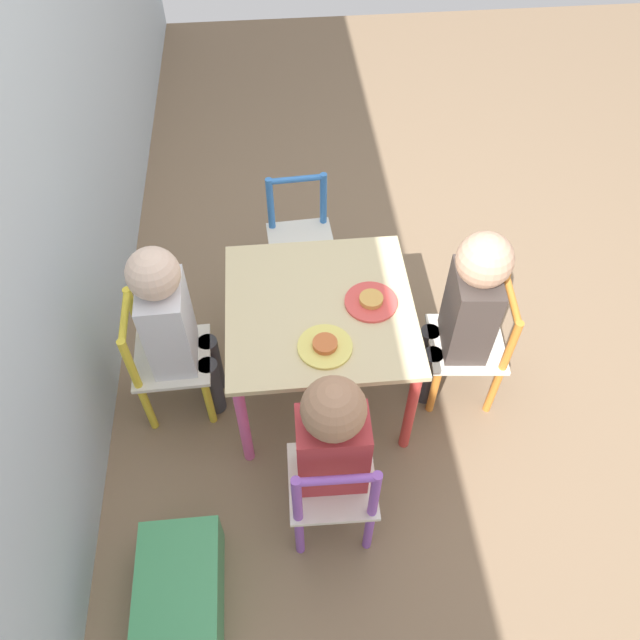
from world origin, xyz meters
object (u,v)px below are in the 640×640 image
chair_purple (333,490)px  plate_front (371,301)px  chair_orange (472,346)px  child_back (173,322)px  child_left (332,441)px  chair_yellow (166,360)px  storage_bin (180,586)px  child_front (467,306)px  plate_left (325,346)px  kids_table (320,319)px  chair_blue (301,241)px

chair_purple → plate_front: bearing=-107.2°
chair_orange → plate_front: bearing=-92.4°
chair_orange → child_back: child_back is taller
child_left → plate_front: child_left is taller
chair_orange → child_left: (-0.43, 0.54, 0.19)m
chair_yellow → storage_bin: size_ratio=1.47×
chair_orange → child_front: bearing=-90.0°
chair_purple → plate_front: (0.54, -0.18, 0.22)m
chair_orange → plate_left: bearing=-72.3°
chair_orange → child_left: bearing=-46.6°
chair_orange → plate_front: (0.05, 0.37, 0.22)m
child_left → storage_bin: bearing=28.7°
chair_yellow → plate_front: size_ratio=2.94×
child_left → kids_table: bearing=-90.0°
storage_bin → chair_blue: bearing=-19.8°
chair_orange → child_front: (0.01, 0.06, 0.22)m
chair_purple → kids_table: bearing=-90.0°
plate_front → storage_bin: size_ratio=0.50×
chair_orange → plate_front: chair_orange is taller
child_front → child_left: bearing=-43.1°
chair_orange → plate_left: size_ratio=2.98×
chair_yellow → chair_orange: bearing=-93.3°
plate_left → child_left: bearing=178.1°
plate_front → child_front: bearing=-98.1°
kids_table → storage_bin: kids_table is taller
chair_orange → chair_yellow: (0.04, 1.07, 0.00)m
plate_front → plate_left: bearing=135.0°
child_left → plate_front: size_ratio=4.19×
kids_table → child_back: 0.48m
kids_table → chair_blue: (0.54, 0.03, -0.15)m
chair_purple → chair_yellow: bearing=-43.7°
chair_blue → kids_table: bearing=-90.0°
chair_blue → storage_bin: size_ratio=1.47×
kids_table → plate_front: plate_front is taller
child_left → child_front: (0.43, -0.49, 0.02)m
child_left → plate_front: (0.48, -0.18, 0.03)m
chair_orange → chair_yellow: size_ratio=1.00×
plate_left → storage_bin: size_ratio=0.49×
child_front → chair_blue: bearing=-133.6°
kids_table → child_left: size_ratio=0.85×
chair_orange → child_left: 0.72m
child_left → child_front: child_front is taller
child_left → child_back: (0.46, 0.47, 0.01)m
chair_blue → child_left: bearing=-92.1°
child_left → plate_front: 0.51m
plate_left → child_back: bearing=71.9°
child_left → chair_orange: bearing=-140.6°
child_back → plate_front: (0.01, -0.64, 0.02)m
child_left → child_back: bearing=-43.7°
chair_orange → chair_blue: same height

